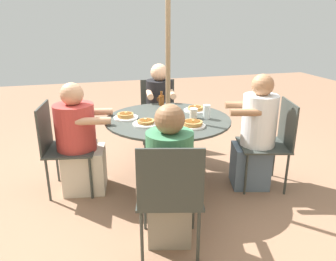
% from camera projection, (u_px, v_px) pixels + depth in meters
% --- Properties ---
extents(ground_plane, '(12.00, 12.00, 0.00)m').
position_uv_depth(ground_plane, '(168.00, 184.00, 3.45)').
color(ground_plane, '#8C664C').
extents(patio_table, '(1.23, 1.23, 0.73)m').
position_uv_depth(patio_table, '(168.00, 132.00, 3.25)').
color(patio_table, '#383D38').
rests_on(patio_table, ground).
extents(umbrella_pole, '(0.05, 0.05, 2.41)m').
position_uv_depth(umbrella_pole, '(168.00, 70.00, 3.05)').
color(umbrella_pole, '#846B4C').
rests_on(umbrella_pole, ground).
extents(patio_chair_north, '(0.53, 0.53, 0.90)m').
position_uv_depth(patio_chair_north, '(60.00, 143.00, 3.17)').
color(patio_chair_north, '#333833').
rests_on(patio_chair_north, ground).
extents(diner_north, '(0.57, 0.45, 1.10)m').
position_uv_depth(diner_north, '(80.00, 144.00, 3.20)').
color(diner_north, beige).
rests_on(diner_north, ground).
extents(patio_chair_east, '(0.57, 0.57, 0.90)m').
position_uv_depth(patio_chair_east, '(170.00, 192.00, 2.28)').
color(patio_chair_east, '#333833').
rests_on(patio_chair_east, ground).
extents(diner_east, '(0.44, 0.53, 1.11)m').
position_uv_depth(diner_east, '(169.00, 181.00, 2.46)').
color(diner_east, gray).
rests_on(diner_east, ground).
extents(patio_chair_south, '(0.57, 0.57, 0.90)m').
position_uv_depth(patio_chair_south, '(273.00, 139.00, 3.28)').
color(patio_chair_south, '#333833').
rests_on(patio_chair_south, ground).
extents(diner_south, '(0.52, 0.44, 1.16)m').
position_uv_depth(diner_south, '(255.00, 137.00, 3.27)').
color(diner_south, slate).
rests_on(diner_south, ground).
extents(patio_chair_west, '(0.53, 0.53, 0.90)m').
position_uv_depth(patio_chair_west, '(158.00, 111.00, 4.26)').
color(patio_chair_west, '#333833').
rests_on(patio_chair_west, ground).
extents(diner_west, '(0.38, 0.51, 1.14)m').
position_uv_depth(diner_west, '(160.00, 113.00, 4.09)').
color(diner_west, '#3D3D42').
rests_on(diner_west, ground).
extents(pancake_plate_a, '(0.24, 0.24, 0.06)m').
position_uv_depth(pancake_plate_a, '(192.00, 124.00, 2.96)').
color(pancake_plate_a, white).
rests_on(pancake_plate_a, patio_table).
extents(pancake_plate_b, '(0.24, 0.24, 0.06)m').
position_uv_depth(pancake_plate_b, '(146.00, 123.00, 3.02)').
color(pancake_plate_b, white).
rests_on(pancake_plate_b, patio_table).
extents(pancake_plate_c, '(0.24, 0.24, 0.06)m').
position_uv_depth(pancake_plate_c, '(126.00, 116.00, 3.20)').
color(pancake_plate_c, white).
rests_on(pancake_plate_c, patio_table).
extents(pancake_plate_d, '(0.24, 0.24, 0.06)m').
position_uv_depth(pancake_plate_d, '(195.00, 109.00, 3.45)').
color(pancake_plate_d, white).
rests_on(pancake_plate_d, patio_table).
extents(pancake_plate_e, '(0.24, 0.24, 0.06)m').
position_uv_depth(pancake_plate_e, '(171.00, 111.00, 3.37)').
color(pancake_plate_e, white).
rests_on(pancake_plate_e, patio_table).
extents(syrup_bottle, '(0.08, 0.06, 0.16)m').
position_uv_depth(syrup_bottle, '(161.00, 100.00, 3.66)').
color(syrup_bottle, brown).
rests_on(syrup_bottle, patio_table).
extents(coffee_cup, '(0.08, 0.08, 0.10)m').
position_uv_depth(coffee_cup, '(194.00, 113.00, 3.20)').
color(coffee_cup, beige).
rests_on(coffee_cup, patio_table).
extents(drinking_glass_a, '(0.07, 0.07, 0.14)m').
position_uv_depth(drinking_glass_a, '(207.00, 112.00, 3.18)').
color(drinking_glass_a, silver).
rests_on(drinking_glass_a, patio_table).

